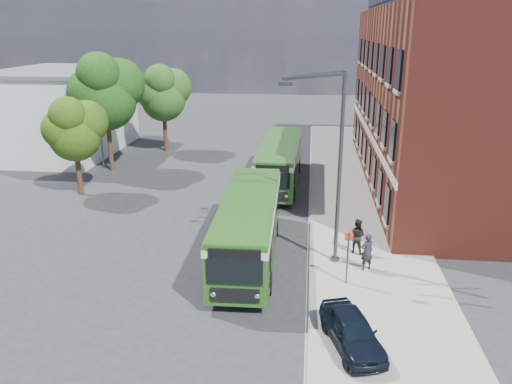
# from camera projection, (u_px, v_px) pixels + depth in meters

# --- Properties ---
(ground) EXTENTS (120.00, 120.00, 0.00)m
(ground) POSITION_uv_depth(u_px,v_px,m) (234.00, 241.00, 26.32)
(ground) COLOR #2A2A2C
(ground) RESTS_ON ground
(pavement) EXTENTS (6.00, 48.00, 0.15)m
(pavement) POSITION_uv_depth(u_px,v_px,m) (356.00, 196.00, 33.11)
(pavement) COLOR gray
(pavement) RESTS_ON ground
(kerb_line) EXTENTS (0.12, 48.00, 0.01)m
(kerb_line) POSITION_uv_depth(u_px,v_px,m) (310.00, 195.00, 33.45)
(kerb_line) COLOR beige
(kerb_line) RESTS_ON ground
(brick_office) EXTENTS (12.10, 26.00, 14.20)m
(brick_office) POSITION_uv_depth(u_px,v_px,m) (462.00, 85.00, 33.98)
(brick_office) COLOR maroon
(brick_office) RESTS_ON ground
(white_building) EXTENTS (9.40, 13.40, 7.30)m
(white_building) POSITION_uv_depth(u_px,v_px,m) (63.00, 111.00, 44.02)
(white_building) COLOR silver
(white_building) RESTS_ON ground
(flagpole) EXTENTS (0.95, 0.10, 9.00)m
(flagpole) POSITION_uv_depth(u_px,v_px,m) (98.00, 106.00, 38.32)
(flagpole) COLOR #37393C
(flagpole) RESTS_ON ground
(street_lamp) EXTENTS (2.96, 2.38, 9.00)m
(street_lamp) POSITION_uv_depth(u_px,v_px,m) (332.00, 167.00, 22.42)
(street_lamp) COLOR #37393C
(street_lamp) RESTS_ON ground
(bus_stop_sign) EXTENTS (0.35, 0.08, 2.52)m
(bus_stop_sign) POSITION_uv_depth(u_px,v_px,m) (348.00, 255.00, 21.30)
(bus_stop_sign) COLOR #37393C
(bus_stop_sign) RESTS_ON ground
(bus_front) EXTENTS (2.85, 10.99, 3.02)m
(bus_front) POSITION_uv_depth(u_px,v_px,m) (249.00, 222.00, 24.00)
(bus_front) COLOR #265819
(bus_front) RESTS_ON ground
(bus_rear) EXTENTS (2.82, 11.66, 3.02)m
(bus_rear) POSITION_uv_depth(u_px,v_px,m) (280.00, 158.00, 35.52)
(bus_rear) COLOR #2B6120
(bus_rear) RESTS_ON ground
(parked_car) EXTENTS (2.49, 3.90, 1.24)m
(parked_car) POSITION_uv_depth(u_px,v_px,m) (352.00, 331.00, 17.27)
(parked_car) COLOR black
(parked_car) RESTS_ON pavement
(pedestrian_a) EXTENTS (0.77, 0.68, 1.77)m
(pedestrian_a) POSITION_uv_depth(u_px,v_px,m) (367.00, 252.00, 22.68)
(pedestrian_a) COLOR black
(pedestrian_a) RESTS_ON pavement
(pedestrian_b) EXTENTS (1.06, 0.97, 1.77)m
(pedestrian_b) POSITION_uv_depth(u_px,v_px,m) (357.00, 236.00, 24.39)
(pedestrian_b) COLOR black
(pedestrian_b) RESTS_ON pavement
(tree_left) EXTENTS (3.93, 3.74, 6.64)m
(tree_left) POSITION_uv_depth(u_px,v_px,m) (74.00, 128.00, 32.28)
(tree_left) COLOR #3A2415
(tree_left) RESTS_ON ground
(tree_mid) EXTENTS (5.38, 5.12, 9.08)m
(tree_mid) POSITION_uv_depth(u_px,v_px,m) (106.00, 91.00, 37.41)
(tree_mid) COLOR #3A2415
(tree_mid) RESTS_ON ground
(tree_right) EXTENTS (4.60, 4.38, 7.77)m
(tree_right) POSITION_uv_depth(u_px,v_px,m) (163.00, 92.00, 43.77)
(tree_right) COLOR #3A2415
(tree_right) RESTS_ON ground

